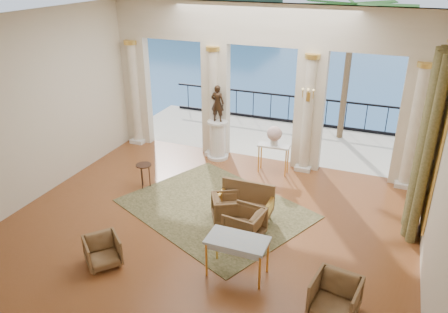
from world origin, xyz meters
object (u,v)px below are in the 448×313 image
at_px(settee, 246,201).
at_px(statue, 217,103).
at_px(side_table, 144,168).
at_px(armchair_b, 335,296).
at_px(console_table, 274,150).
at_px(armchair_a, 102,250).
at_px(armchair_c, 244,223).
at_px(pedestal, 218,140).
at_px(game_table, 237,243).
at_px(armchair_d, 227,207).

xyz_separation_m(settee, statue, (-1.89, 2.83, 1.30)).
xyz_separation_m(statue, side_table, (-1.07, -2.46, -1.16)).
height_order(armchair_b, statue, statue).
bearing_deg(console_table, settee, -91.07).
xyz_separation_m(armchair_a, armchair_c, (2.29, 1.87, 0.05)).
relative_size(armchair_b, console_table, 0.87).
bearing_deg(pedestal, settee, -56.28).
distance_m(armchair_a, game_table, 2.68).
bearing_deg(armchair_b, game_table, 177.45).
bearing_deg(armchair_d, settee, -78.24).
relative_size(armchair_d, side_table, 1.04).
distance_m(armchair_a, console_table, 5.58).
relative_size(console_table, side_table, 1.35).
bearing_deg(armchair_c, side_table, -103.39).
bearing_deg(game_table, statue, 116.14).
xyz_separation_m(armchair_c, statue, (-2.15, 3.67, 1.34)).
distance_m(statue, side_table, 2.92).
relative_size(armchair_c, console_table, 0.87).
relative_size(armchair_a, console_table, 0.74).
distance_m(settee, statue, 3.64).
bearing_deg(side_table, game_table, -34.31).
distance_m(armchair_c, armchair_d, 0.81).
bearing_deg(pedestal, statue, 63.43).
bearing_deg(game_table, settee, 104.21).
distance_m(settee, game_table, 2.09).
distance_m(armchair_a, pedestal, 5.55).
distance_m(settee, side_table, 2.98).
distance_m(armchair_a, armchair_d, 2.95).
distance_m(armchair_c, console_table, 3.37).
bearing_deg(console_table, armchair_c, -87.01).
bearing_deg(console_table, armchair_b, -65.52).
relative_size(armchair_c, armchair_d, 1.12).
bearing_deg(pedestal, armchair_c, -59.71).
bearing_deg(game_table, armchair_d, 116.62).
bearing_deg(side_table, armchair_b, -27.08).
bearing_deg(pedestal, side_table, -113.46).
height_order(statue, console_table, statue).
bearing_deg(console_table, armchair_a, -113.24).
distance_m(pedestal, console_table, 1.86).
bearing_deg(side_table, armchair_d, -14.41).
height_order(armchair_d, pedestal, pedestal).
height_order(statue, side_table, statue).
height_order(armchair_b, armchair_c, armchair_b).
height_order(game_table, console_table, console_table).
height_order(armchair_c, armchair_d, armchair_c).
relative_size(statue, side_table, 1.64).
relative_size(game_table, console_table, 1.30).
relative_size(settee, pedestal, 1.09).
bearing_deg(armchair_d, game_table, 177.73).
relative_size(armchair_b, settee, 0.60).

